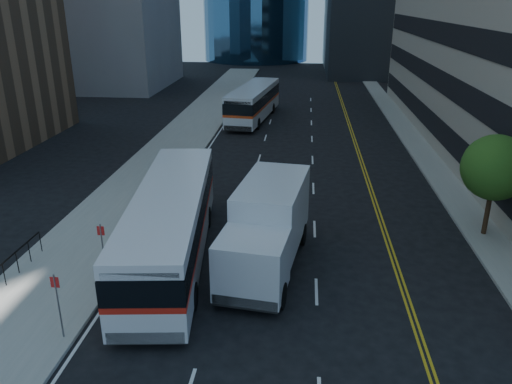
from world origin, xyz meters
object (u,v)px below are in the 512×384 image
bus_rear (254,102)px  bus_front (171,223)px  street_tree (495,168)px  box_truck (267,227)px

bus_rear → bus_front: bearing=-84.3°
street_tree → bus_rear: bearing=119.7°
bus_front → bus_rear: 28.80m
street_tree → box_truck: bearing=-158.9°
street_tree → bus_front: size_ratio=0.38×
street_tree → bus_rear: 28.72m
street_tree → box_truck: 11.58m
bus_front → box_truck: size_ratio=1.67×
bus_rear → box_truck: (3.53, -29.01, 0.18)m
street_tree → bus_front: bearing=-165.5°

